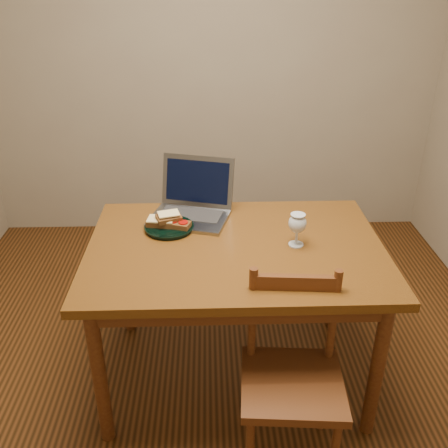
{
  "coord_description": "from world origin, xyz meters",
  "views": [
    {
      "loc": [
        -0.02,
        -1.92,
        1.83
      ],
      "look_at": [
        0.05,
        0.07,
        0.8
      ],
      "focal_mm": 40.0,
      "sensor_mm": 36.0,
      "label": 1
    }
  ],
  "objects_px": {
    "table": "(235,262)",
    "milk_glass": "(297,230)",
    "laptop": "(193,201)",
    "chair": "(293,370)",
    "plate": "(169,228)"
  },
  "relations": [
    {
      "from": "table",
      "to": "milk_glass",
      "type": "height_order",
      "value": "milk_glass"
    },
    {
      "from": "laptop",
      "to": "table",
      "type": "bearing_deg",
      "value": -43.98
    },
    {
      "from": "milk_glass",
      "to": "laptop",
      "type": "distance_m",
      "value": 0.56
    },
    {
      "from": "milk_glass",
      "to": "laptop",
      "type": "height_order",
      "value": "laptop"
    },
    {
      "from": "table",
      "to": "chair",
      "type": "distance_m",
      "value": 0.55
    },
    {
      "from": "milk_glass",
      "to": "plate",
      "type": "bearing_deg",
      "value": 163.98
    },
    {
      "from": "milk_glass",
      "to": "laptop",
      "type": "bearing_deg",
      "value": 144.15
    },
    {
      "from": "chair",
      "to": "laptop",
      "type": "distance_m",
      "value": 0.95
    },
    {
      "from": "table",
      "to": "plate",
      "type": "distance_m",
      "value": 0.35
    },
    {
      "from": "plate",
      "to": "milk_glass",
      "type": "height_order",
      "value": "milk_glass"
    },
    {
      "from": "laptop",
      "to": "plate",
      "type": "bearing_deg",
      "value": -107.38
    },
    {
      "from": "plate",
      "to": "laptop",
      "type": "relative_size",
      "value": 0.52
    },
    {
      "from": "table",
      "to": "plate",
      "type": "bearing_deg",
      "value": 152.45
    },
    {
      "from": "table",
      "to": "laptop",
      "type": "bearing_deg",
      "value": 120.61
    },
    {
      "from": "table",
      "to": "milk_glass",
      "type": "relative_size",
      "value": 8.52
    }
  ]
}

